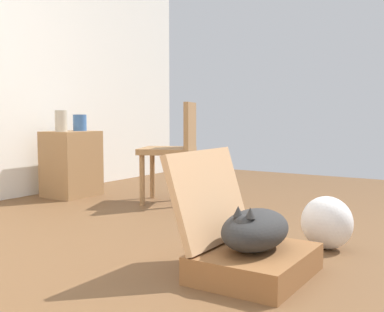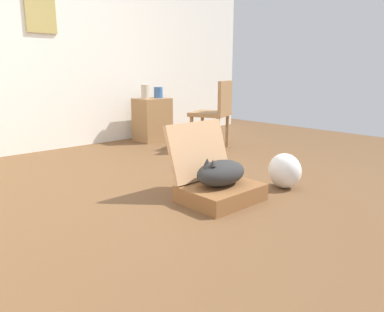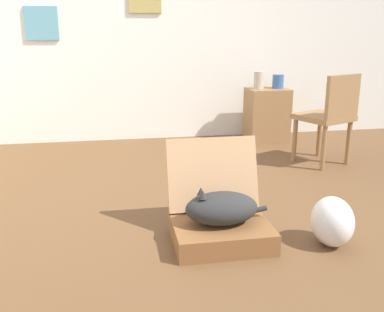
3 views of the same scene
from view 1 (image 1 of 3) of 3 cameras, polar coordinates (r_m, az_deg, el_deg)
ground_plane at (r=2.61m, az=-3.70°, el=-11.99°), size 7.68×7.68×0.00m
suitcase_base at (r=2.33m, az=7.48°, el=-12.48°), size 0.58×0.47×0.13m
suitcase_lid at (r=2.37m, az=2.05°, el=-4.85°), size 0.58×0.18×0.46m
cat at (r=2.28m, az=7.46°, el=-8.64°), size 0.52×0.28×0.22m
plastic_bag_white at (r=2.84m, az=15.70°, el=-7.63°), size 0.24×0.29×0.30m
side_table at (r=4.59m, az=-14.11°, el=-0.89°), size 0.45×0.38×0.60m
vase_tall at (r=4.49m, az=-15.26°, el=4.03°), size 0.11×0.11×0.19m
vase_short at (r=4.65m, az=-13.16°, el=3.87°), size 0.13×0.13×0.15m
chair at (r=4.12m, az=-2.06°, el=1.08°), size 0.57×0.58×0.86m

